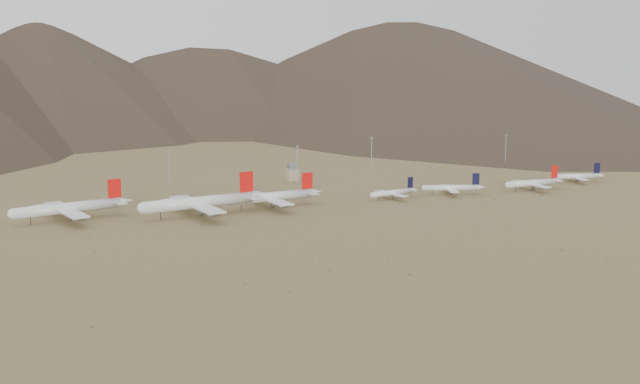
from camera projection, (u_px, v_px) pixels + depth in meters
name	position (u px, v px, depth m)	size (l,w,h in m)	color
ground	(318.00, 215.00, 448.12)	(3000.00, 3000.00, 0.00)	olive
mountain_ridge	(95.00, 12.00, 1239.60)	(4400.00, 1000.00, 300.00)	#433528
widebody_west	(69.00, 208.00, 432.19)	(67.81, 53.17, 20.39)	silver
widebody_centre	(199.00, 202.00, 443.90)	(76.12, 59.19, 22.70)	silver
widebody_east	(271.00, 197.00, 467.80)	(63.64, 49.32, 18.94)	silver
narrowbody_a	(393.00, 192.00, 496.14)	(37.46, 27.46, 12.51)	silver
narrowbody_b	(453.00, 188.00, 510.86)	(39.86, 29.77, 13.73)	silver
narrowbody_c	(534.00, 183.00, 526.70)	(46.92, 33.54, 15.48)	silver
narrowbody_d	(577.00, 176.00, 558.78)	(39.83, 29.31, 13.37)	silver
control_tower	(292.00, 173.00, 567.62)	(8.00, 8.00, 12.00)	tan
mast_west	(169.00, 167.00, 533.95)	(2.00, 0.60, 25.70)	gray
mast_centre	(297.00, 162.00, 557.80)	(2.00, 0.60, 25.70)	gray
mast_east	(372.00, 152.00, 612.55)	(2.00, 0.60, 25.70)	gray
mast_far_east	(506.00, 149.00, 632.01)	(2.00, 0.60, 25.70)	gray
desert_scrub	(437.00, 246.00, 375.86)	(412.04, 177.67, 0.88)	olive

